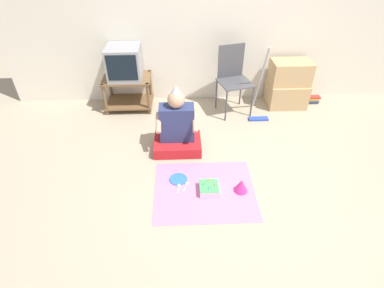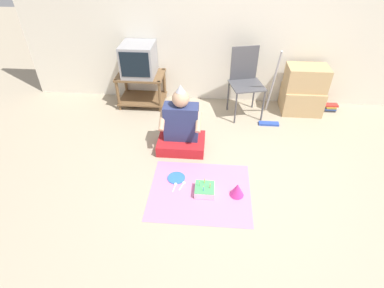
% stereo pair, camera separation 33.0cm
% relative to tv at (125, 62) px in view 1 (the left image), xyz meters
% --- Properties ---
extents(ground_plane, '(16.00, 16.00, 0.00)m').
position_rel_tv_xyz_m(ground_plane, '(1.41, -1.88, -0.72)').
color(ground_plane, tan).
extents(wall_back, '(6.40, 0.06, 2.55)m').
position_rel_tv_xyz_m(wall_back, '(1.41, 0.28, 0.55)').
color(wall_back, silver).
rests_on(wall_back, ground_plane).
extents(tv_stand, '(0.69, 0.50, 0.49)m').
position_rel_tv_xyz_m(tv_stand, '(-0.00, -0.00, -0.43)').
color(tv_stand, brown).
rests_on(tv_stand, ground_plane).
extents(tv, '(0.47, 0.49, 0.45)m').
position_rel_tv_xyz_m(tv, '(0.00, 0.00, 0.00)').
color(tv, '#99999E').
rests_on(tv, tv_stand).
extents(folding_chair, '(0.53, 0.52, 0.97)m').
position_rel_tv_xyz_m(folding_chair, '(1.54, -0.13, -0.16)').
color(folding_chair, '#4C4C51').
rests_on(folding_chair, ground_plane).
extents(cardboard_box_stack, '(0.58, 0.46, 0.70)m').
position_rel_tv_xyz_m(cardboard_box_stack, '(2.42, -0.01, -0.39)').
color(cardboard_box_stack, tan).
rests_on(cardboard_box_stack, ground_plane).
extents(dust_mop, '(0.28, 0.44, 1.07)m').
position_rel_tv_xyz_m(dust_mop, '(1.91, -0.36, -0.42)').
color(dust_mop, '#2D4CB2').
rests_on(dust_mop, ground_plane).
extents(book_pile, '(0.20, 0.14, 0.10)m').
position_rel_tv_xyz_m(book_pile, '(2.88, 0.03, -0.67)').
color(book_pile, '#333338').
rests_on(book_pile, ground_plane).
extents(person_seated, '(0.58, 0.43, 0.86)m').
position_rel_tv_xyz_m(person_seated, '(0.73, -1.08, -0.44)').
color(person_seated, red).
rests_on(person_seated, ground_plane).
extents(party_cloth, '(1.07, 0.91, 0.01)m').
position_rel_tv_xyz_m(party_cloth, '(1.01, -1.85, -0.72)').
color(party_cloth, pink).
rests_on(party_cloth, ground_plane).
extents(birthday_cake, '(0.21, 0.21, 0.15)m').
position_rel_tv_xyz_m(birthday_cake, '(1.06, -1.86, -0.67)').
color(birthday_cake, silver).
rests_on(birthday_cake, party_cloth).
extents(party_hat_blue, '(0.15, 0.15, 0.15)m').
position_rel_tv_xyz_m(party_hat_blue, '(1.40, -1.87, -0.64)').
color(party_hat_blue, '#CC338C').
rests_on(party_hat_blue, party_cloth).
extents(paper_plate, '(0.20, 0.20, 0.01)m').
position_rel_tv_xyz_m(paper_plate, '(0.73, -1.67, -0.71)').
color(paper_plate, blue).
rests_on(paper_plate, party_cloth).
extents(plastic_spoon_near, '(0.06, 0.14, 0.01)m').
position_rel_tv_xyz_m(plastic_spoon_near, '(0.82, -1.76, -0.71)').
color(plastic_spoon_near, white).
rests_on(plastic_spoon_near, party_cloth).
extents(plastic_spoon_far, '(0.04, 0.14, 0.01)m').
position_rel_tv_xyz_m(plastic_spoon_far, '(0.74, -1.79, -0.71)').
color(plastic_spoon_far, white).
rests_on(plastic_spoon_far, party_cloth).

